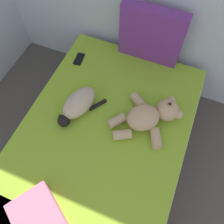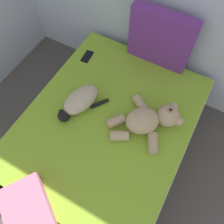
{
  "view_description": "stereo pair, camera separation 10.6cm",
  "coord_description": "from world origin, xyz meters",
  "px_view_note": "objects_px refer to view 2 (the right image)",
  "views": [
    {
      "loc": [
        1.83,
        2.68,
        2.2
      ],
      "look_at": [
        1.49,
        3.52,
        0.59
      ],
      "focal_mm": 37.4,
      "sensor_mm": 36.0,
      "label": 1
    },
    {
      "loc": [
        1.92,
        2.73,
        2.2
      ],
      "look_at": [
        1.49,
        3.52,
        0.59
      ],
      "focal_mm": 37.4,
      "sensor_mm": 36.0,
      "label": 2
    }
  ],
  "objects_px": {
    "bed": "(100,146)",
    "teddy_bear": "(150,120)",
    "patterned_cushion": "(160,39)",
    "cat": "(79,101)",
    "throw_pillow": "(27,211)",
    "cell_phone": "(87,56)"
  },
  "relations": [
    {
      "from": "patterned_cushion",
      "to": "throw_pillow",
      "type": "distance_m",
      "value": 1.66
    },
    {
      "from": "patterned_cushion",
      "to": "throw_pillow",
      "type": "relative_size",
      "value": 1.39
    },
    {
      "from": "patterned_cushion",
      "to": "cell_phone",
      "type": "distance_m",
      "value": 0.7
    },
    {
      "from": "teddy_bear",
      "to": "cell_phone",
      "type": "distance_m",
      "value": 0.9
    },
    {
      "from": "patterned_cushion",
      "to": "cell_phone",
      "type": "xyz_separation_m",
      "value": [
        -0.59,
        -0.28,
        -0.25
      ]
    },
    {
      "from": "cat",
      "to": "teddy_bear",
      "type": "bearing_deg",
      "value": 11.47
    },
    {
      "from": "bed",
      "to": "patterned_cushion",
      "type": "xyz_separation_m",
      "value": [
        0.08,
        0.93,
        0.52
      ]
    },
    {
      "from": "throw_pillow",
      "to": "cell_phone",
      "type": "bearing_deg",
      "value": 106.2
    },
    {
      "from": "bed",
      "to": "teddy_bear",
      "type": "relative_size",
      "value": 3.64
    },
    {
      "from": "throw_pillow",
      "to": "patterned_cushion",
      "type": "bearing_deg",
      "value": 83.22
    },
    {
      "from": "bed",
      "to": "throw_pillow",
      "type": "height_order",
      "value": "throw_pillow"
    },
    {
      "from": "teddy_bear",
      "to": "cell_phone",
      "type": "height_order",
      "value": "teddy_bear"
    },
    {
      "from": "teddy_bear",
      "to": "throw_pillow",
      "type": "xyz_separation_m",
      "value": [
        -0.42,
        -0.98,
        -0.03
      ]
    },
    {
      "from": "teddy_bear",
      "to": "throw_pillow",
      "type": "distance_m",
      "value": 1.07
    },
    {
      "from": "teddy_bear",
      "to": "throw_pillow",
      "type": "height_order",
      "value": "teddy_bear"
    },
    {
      "from": "cat",
      "to": "cell_phone",
      "type": "bearing_deg",
      "value": 115.77
    },
    {
      "from": "bed",
      "to": "throw_pillow",
      "type": "relative_size",
      "value": 4.98
    },
    {
      "from": "cat",
      "to": "throw_pillow",
      "type": "relative_size",
      "value": 1.06
    },
    {
      "from": "teddy_bear",
      "to": "cell_phone",
      "type": "bearing_deg",
      "value": 155.12
    },
    {
      "from": "cat",
      "to": "teddy_bear",
      "type": "height_order",
      "value": "teddy_bear"
    },
    {
      "from": "patterned_cushion",
      "to": "cat",
      "type": "distance_m",
      "value": 0.87
    },
    {
      "from": "patterned_cushion",
      "to": "teddy_bear",
      "type": "height_order",
      "value": "patterned_cushion"
    }
  ]
}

